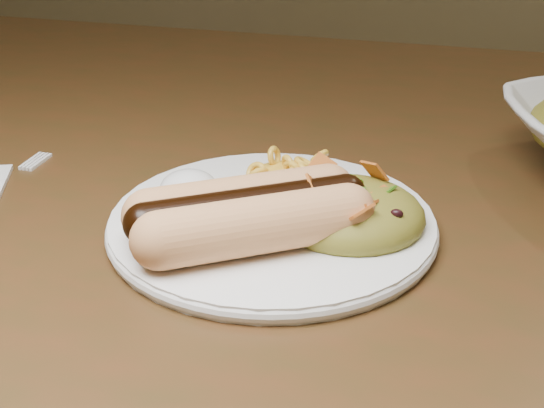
# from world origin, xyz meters

# --- Properties ---
(table) EXTENTS (1.60, 0.90, 0.75)m
(table) POSITION_xyz_m (0.00, 0.00, 0.66)
(table) COLOR #462512
(table) RESTS_ON floor
(plate) EXTENTS (0.31, 0.31, 0.01)m
(plate) POSITION_xyz_m (0.12, -0.12, 0.76)
(plate) COLOR white
(plate) RESTS_ON table
(hotdog) EXTENTS (0.13, 0.14, 0.04)m
(hotdog) POSITION_xyz_m (0.11, -0.15, 0.78)
(hotdog) COLOR tan
(hotdog) RESTS_ON plate
(mac_and_cheese) EXTENTS (0.09, 0.09, 0.03)m
(mac_and_cheese) POSITION_xyz_m (0.12, -0.07, 0.78)
(mac_and_cheese) COLOR gold
(mac_and_cheese) RESTS_ON plate
(sour_cream) EXTENTS (0.05, 0.05, 0.03)m
(sour_cream) POSITION_xyz_m (0.05, -0.10, 0.78)
(sour_cream) COLOR white
(sour_cream) RESTS_ON plate
(taco_salad) EXTENTS (0.11, 0.10, 0.05)m
(taco_salad) POSITION_xyz_m (0.17, -0.11, 0.78)
(taco_salad) COLOR #A16F22
(taco_salad) RESTS_ON plate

